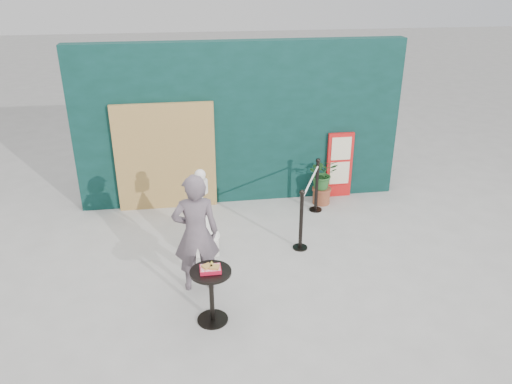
# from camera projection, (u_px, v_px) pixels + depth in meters

# --- Properties ---
(ground) EXTENTS (60.00, 60.00, 0.00)m
(ground) POSITION_uv_depth(u_px,v_px,m) (269.00, 292.00, 7.00)
(ground) COLOR #ADAAA5
(ground) RESTS_ON ground
(back_wall) EXTENTS (6.00, 0.30, 3.00)m
(back_wall) POSITION_uv_depth(u_px,v_px,m) (240.00, 124.00, 9.21)
(back_wall) COLOR black
(back_wall) RESTS_ON ground
(bamboo_fence) EXTENTS (1.80, 0.08, 2.00)m
(bamboo_fence) POSITION_uv_depth(u_px,v_px,m) (166.00, 157.00, 9.04)
(bamboo_fence) COLOR tan
(bamboo_fence) RESTS_ON ground
(woman) EXTENTS (0.64, 0.43, 1.73)m
(woman) POSITION_uv_depth(u_px,v_px,m) (196.00, 234.00, 6.76)
(woman) COLOR #665760
(woman) RESTS_ON ground
(menu_board) EXTENTS (0.50, 0.07, 1.30)m
(menu_board) POSITION_uv_depth(u_px,v_px,m) (340.00, 165.00, 9.65)
(menu_board) COLOR red
(menu_board) RESTS_ON ground
(statue) EXTENTS (0.54, 0.54, 1.39)m
(statue) POSITION_uv_depth(u_px,v_px,m) (202.00, 218.00, 7.80)
(statue) COLOR white
(statue) RESTS_ON ground
(cafe_table) EXTENTS (0.52, 0.52, 0.75)m
(cafe_table) POSITION_uv_depth(u_px,v_px,m) (211.00, 288.00, 6.24)
(cafe_table) COLOR black
(cafe_table) RESTS_ON ground
(food_basket) EXTENTS (0.26, 0.19, 0.11)m
(food_basket) POSITION_uv_depth(u_px,v_px,m) (211.00, 268.00, 6.12)
(food_basket) COLOR red
(food_basket) RESTS_ON cafe_table
(planter) EXTENTS (0.54, 0.47, 0.92)m
(planter) POSITION_uv_depth(u_px,v_px,m) (322.00, 178.00, 9.39)
(planter) COLOR brown
(planter) RESTS_ON ground
(stanchion_barrier) EXTENTS (0.84, 1.54, 1.03)m
(stanchion_barrier) POSITION_uv_depth(u_px,v_px,m) (309.00, 202.00, 8.50)
(stanchion_barrier) COLOR black
(stanchion_barrier) RESTS_ON ground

